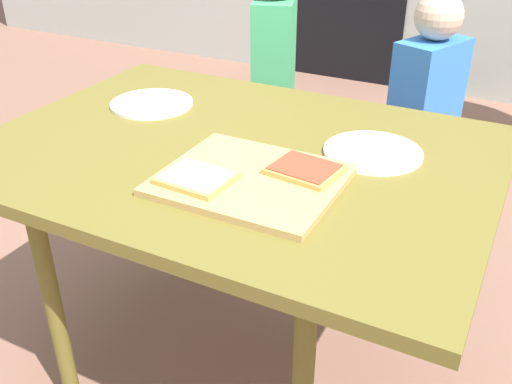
# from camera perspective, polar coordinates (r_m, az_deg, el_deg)

# --- Properties ---
(ground_plane) EXTENTS (16.00, 16.00, 0.00)m
(ground_plane) POSITION_cam_1_polar(r_m,az_deg,el_deg) (1.84, -1.73, -16.55)
(ground_plane) COLOR #845B4A
(dining_table) EXTENTS (1.23, 0.91, 0.73)m
(dining_table) POSITION_cam_1_polar(r_m,az_deg,el_deg) (1.44, -2.12, 2.13)
(dining_table) COLOR brown
(dining_table) RESTS_ON ground
(cutting_board) EXTENTS (0.38, 0.33, 0.02)m
(cutting_board) POSITION_cam_1_polar(r_m,az_deg,el_deg) (1.25, -0.49, 1.25)
(cutting_board) COLOR tan
(cutting_board) RESTS_ON dining_table
(pizza_slice_near_left) EXTENTS (0.15, 0.13, 0.01)m
(pizza_slice_near_left) POSITION_cam_1_polar(r_m,az_deg,el_deg) (1.23, -5.92, 1.40)
(pizza_slice_near_left) COLOR #DD9D4C
(pizza_slice_near_left) RESTS_ON cutting_board
(pizza_slice_far_right) EXTENTS (0.16, 0.14, 0.01)m
(pizza_slice_far_right) POSITION_cam_1_polar(r_m,az_deg,el_deg) (1.26, 4.79, 2.25)
(pizza_slice_far_right) COLOR #DD9D4C
(pizza_slice_far_right) RESTS_ON cutting_board
(plate_white_right) EXTENTS (0.23, 0.23, 0.01)m
(plate_white_right) POSITION_cam_1_polar(r_m,az_deg,el_deg) (1.40, 11.42, 3.88)
(plate_white_right) COLOR white
(plate_white_right) RESTS_ON dining_table
(plate_white_left) EXTENTS (0.23, 0.23, 0.01)m
(plate_white_left) POSITION_cam_1_polar(r_m,az_deg,el_deg) (1.70, -10.22, 8.56)
(plate_white_left) COLOR white
(plate_white_left) RESTS_ON dining_table
(child_left) EXTENTS (0.21, 0.27, 1.11)m
(child_left) POSITION_cam_1_polar(r_m,az_deg,el_deg) (2.21, 1.77, 11.71)
(child_left) COLOR #2A264E
(child_left) RESTS_ON ground
(child_right) EXTENTS (0.22, 0.27, 1.00)m
(child_right) POSITION_cam_1_polar(r_m,az_deg,el_deg) (2.05, 16.03, 6.31)
(child_right) COLOR #2E2738
(child_right) RESTS_ON ground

